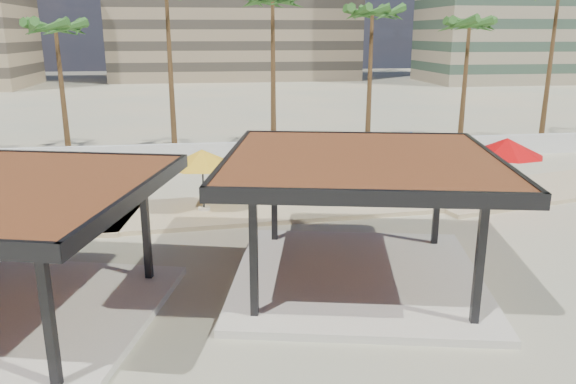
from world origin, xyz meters
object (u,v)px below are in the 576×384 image
at_px(pavilion_central, 360,207).
at_px(umbrella_c, 506,147).
at_px(pavilion_west, 2,241).
at_px(lounger_b, 351,194).
at_px(lounger_d, 494,190).
at_px(lounger_c, 374,196).

relative_size(pavilion_central, umbrella_c, 2.50).
bearing_deg(umbrella_c, pavilion_west, -156.22).
height_order(lounger_b, lounger_d, lounger_b).
bearing_deg(umbrella_c, lounger_d, 78.99).
bearing_deg(lounger_c, pavilion_central, 126.22).
xyz_separation_m(pavilion_central, lounger_d, (8.27, 7.49, -1.91)).
bearing_deg(umbrella_c, lounger_b, 167.58).
bearing_deg(pavilion_west, lounger_d, 41.51).
relative_size(pavilion_central, lounger_d, 3.89).
relative_size(pavilion_west, lounger_c, 4.19).
relative_size(pavilion_west, umbrella_c, 2.49).
xyz_separation_m(pavilion_central, pavilion_west, (-9.37, -1.22, -0.08)).
height_order(pavilion_central, umbrella_c, pavilion_central).
relative_size(pavilion_central, lounger_b, 3.71).
height_order(pavilion_west, lounger_d, pavilion_west).
bearing_deg(lounger_b, lounger_d, -95.77).
distance_m(pavilion_central, lounger_d, 11.32).
height_order(pavilion_central, pavilion_west, pavilion_central).
bearing_deg(lounger_d, umbrella_c, 165.76).
bearing_deg(pavilion_central, lounger_b, 89.30).
height_order(umbrella_c, lounger_b, umbrella_c).
bearing_deg(umbrella_c, pavilion_central, -141.27).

